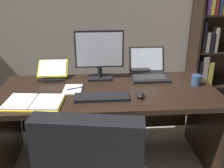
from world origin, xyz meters
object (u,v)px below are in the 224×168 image
(desk, at_px, (107,106))
(coffee_mug, at_px, (196,80))
(keyboard, at_px, (102,97))
(computer_mouse, at_px, (140,95))
(pen, at_px, (75,88))
(bookshelf, at_px, (222,36))
(monitor, at_px, (99,55))
(reading_stand_with_book, at_px, (53,70))
(notepad, at_px, (73,89))
(laptop, at_px, (149,71))
(open_binder, at_px, (34,102))

(desk, relative_size, coffee_mug, 20.55)
(desk, relative_size, keyboard, 4.38)
(computer_mouse, relative_size, pen, 0.74)
(bookshelf, height_order, monitor, bookshelf)
(monitor, height_order, reading_stand_with_book, monitor)
(bookshelf, height_order, computer_mouse, bookshelf)
(monitor, height_order, notepad, monitor)
(desk, height_order, computer_mouse, computer_mouse)
(laptop, xyz_separation_m, pen, (-0.68, -0.27, -0.04))
(desk, xyz_separation_m, bookshelf, (1.39, 0.80, 0.46))
(open_binder, height_order, notepad, open_binder)
(monitor, relative_size, notepad, 2.13)
(desk, bearing_deg, pen, -166.40)
(computer_mouse, xyz_separation_m, reading_stand_with_book, (-0.74, 0.50, 0.05))
(monitor, xyz_separation_m, notepad, (-0.24, -0.26, -0.22))
(reading_stand_with_book, bearing_deg, monitor, -6.27)
(reading_stand_with_book, bearing_deg, coffee_mug, -12.24)
(monitor, xyz_separation_m, computer_mouse, (0.30, -0.45, -0.20))
(bookshelf, distance_m, notepad, 1.91)
(computer_mouse, bearing_deg, monitor, 123.62)
(desk, xyz_separation_m, pen, (-0.27, -0.07, 0.21))
(laptop, bearing_deg, notepad, -158.79)
(reading_stand_with_book, bearing_deg, computer_mouse, -34.07)
(pen, bearing_deg, reading_stand_with_book, 125.68)
(pen, bearing_deg, coffee_mug, 1.76)
(desk, height_order, reading_stand_with_book, reading_stand_with_book)
(reading_stand_with_book, height_order, open_binder, reading_stand_with_book)
(monitor, height_order, keyboard, monitor)
(notepad, bearing_deg, coffee_mug, 1.73)
(desk, height_order, monitor, monitor)
(open_binder, distance_m, pen, 0.38)
(computer_mouse, height_order, coffee_mug, coffee_mug)
(laptop, height_order, keyboard, laptop)
(reading_stand_with_book, relative_size, notepad, 1.30)
(desk, bearing_deg, reading_stand_with_book, 153.76)
(open_binder, bearing_deg, notepad, 47.78)
(reading_stand_with_book, relative_size, coffee_mug, 3.05)
(laptop, relative_size, computer_mouse, 3.31)
(keyboard, bearing_deg, bookshelf, 36.12)
(bookshelf, xyz_separation_m, coffee_mug, (-0.61, -0.83, -0.22))
(open_binder, height_order, coffee_mug, coffee_mug)
(bookshelf, height_order, pen, bookshelf)
(desk, distance_m, notepad, 0.36)
(bookshelf, height_order, notepad, bookshelf)
(bookshelf, height_order, laptop, bookshelf)
(desk, distance_m, laptop, 0.52)
(monitor, bearing_deg, notepad, -132.18)
(open_binder, bearing_deg, bookshelf, 35.60)
(monitor, bearing_deg, keyboard, -90.00)
(desk, distance_m, bookshelf, 1.67)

